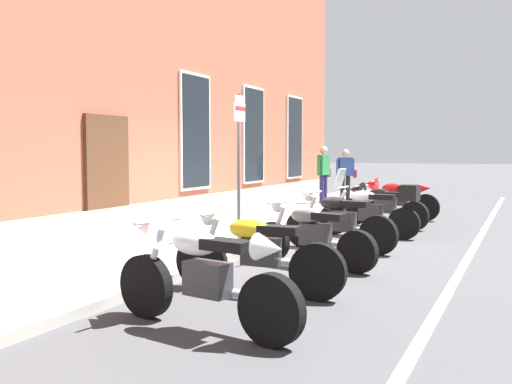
{
  "coord_description": "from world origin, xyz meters",
  "views": [
    {
      "loc": [
        -9.45,
        -4.03,
        1.69
      ],
      "look_at": [
        -0.42,
        0.21,
        0.98
      ],
      "focal_mm": 40.84,
      "sensor_mm": 36.0,
      "label": 1
    }
  ],
  "objects": [
    {
      "name": "sidewalk",
      "position": [
        0.0,
        1.29,
        0.06
      ],
      "size": [
        26.61,
        2.58,
        0.12
      ],
      "primitive_type": "cube",
      "color": "gray",
      "rests_on": "ground_plane"
    },
    {
      "name": "pedestrian_striped_shirt",
      "position": [
        7.19,
        1.55,
        1.08
      ],
      "size": [
        0.66,
        0.29,
        1.7
      ],
      "color": "#1E1E4C",
      "rests_on": "sidewalk"
    },
    {
      "name": "lane_stripe",
      "position": [
        0.0,
        -3.2,
        0.0
      ],
      "size": [
        26.61,
        0.12,
        0.01
      ],
      "primitive_type": "cube",
      "color": "silver",
      "rests_on": "ground_plane"
    },
    {
      "name": "pedestrian_blue_top",
      "position": [
        8.01,
        1.11,
        1.02
      ],
      "size": [
        0.48,
        0.56,
        1.61
      ],
      "color": "black",
      "rests_on": "sidewalk"
    },
    {
      "name": "motorcycle_yellow_naked",
      "position": [
        -3.32,
        -1.15,
        0.48
      ],
      "size": [
        0.62,
        2.16,
        0.96
      ],
      "color": "black",
      "rests_on": "ground_plane"
    },
    {
      "name": "brick_pub_facade",
      "position": [
        0.0,
        6.29,
        3.94
      ],
      "size": [
        20.61,
        7.53,
        7.9
      ],
      "color": "brown",
      "rests_on": "ground_plane"
    },
    {
      "name": "motorcycle_white_sport",
      "position": [
        -4.79,
        -1.22,
        0.58
      ],
      "size": [
        0.69,
        2.16,
        1.08
      ],
      "color": "black",
      "rests_on": "ground_plane"
    },
    {
      "name": "ground_plane",
      "position": [
        0.0,
        0.0,
        0.0
      ],
      "size": [
        140.0,
        140.0,
        0.0
      ],
      "primitive_type": "plane",
      "color": "#38383A"
    },
    {
      "name": "motorcycle_silver_touring",
      "position": [
        1.72,
        -1.32,
        0.56
      ],
      "size": [
        0.62,
        2.03,
        1.34
      ],
      "color": "black",
      "rests_on": "ground_plane"
    },
    {
      "name": "motorcycle_grey_naked",
      "position": [
        -1.51,
        -1.19,
        0.47
      ],
      "size": [
        0.75,
        2.05,
        0.94
      ],
      "color": "black",
      "rests_on": "ground_plane"
    },
    {
      "name": "motorcycle_black_sport",
      "position": [
        3.26,
        -1.08,
        0.54
      ],
      "size": [
        0.72,
        2.04,
        0.98
      ],
      "color": "black",
      "rests_on": "ground_plane"
    },
    {
      "name": "motorcycle_black_naked",
      "position": [
        -0.05,
        -1.15,
        0.49
      ],
      "size": [
        0.62,
        2.04,
        0.99
      ],
      "color": "black",
      "rests_on": "ground_plane"
    },
    {
      "name": "motorcycle_red_sport",
      "position": [
        4.94,
        -1.02,
        0.56
      ],
      "size": [
        0.62,
        2.09,
        1.02
      ],
      "color": "black",
      "rests_on": "ground_plane"
    },
    {
      "name": "parking_sign",
      "position": [
        -0.53,
        0.48,
        1.76
      ],
      "size": [
        0.36,
        0.07,
        2.53
      ],
      "color": "#4C4C51",
      "rests_on": "sidewalk"
    }
  ]
}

